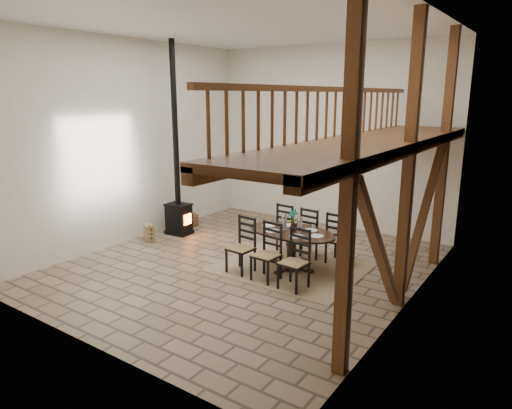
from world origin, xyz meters
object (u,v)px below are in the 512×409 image
Objects in this scene: log_basket at (191,220)px; log_stack at (149,233)px; wood_stove at (178,193)px; dining_table at (291,249)px.

log_basket is 1.70m from log_stack.
wood_stove reaches higher than log_basket.
dining_table reaches higher than log_basket.
dining_table is at bearing -10.43° from wood_stove.
log_stack is (-0.18, -0.90, -0.91)m from wood_stove.
log_basket is at bearing 94.08° from log_stack.
dining_table is 4.25m from log_basket.
wood_stove is 1.29m from log_basket.
wood_stove reaches higher than dining_table.
log_stack is (-3.94, -0.45, -0.21)m from dining_table.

